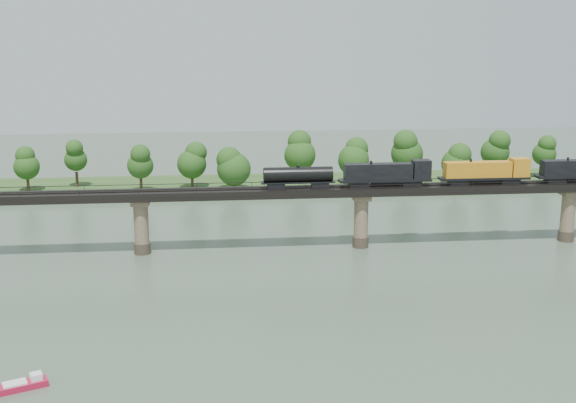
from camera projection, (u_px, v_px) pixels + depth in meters
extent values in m
plane|color=#3C4D3E|center=(402.00, 305.00, 105.20)|extent=(400.00, 400.00, 0.00)
cube|color=#29481C|center=(318.00, 184.00, 187.42)|extent=(300.00, 24.00, 1.60)
cylinder|color=#473A2D|center=(142.00, 248.00, 130.02)|extent=(3.00, 3.00, 2.00)
cylinder|color=#8B745B|center=(141.00, 224.00, 129.02)|extent=(2.60, 2.60, 9.00)
cube|color=#8B745B|center=(140.00, 202.00, 128.12)|extent=(3.20, 3.20, 1.00)
cylinder|color=#473A2D|center=(361.00, 242.00, 134.06)|extent=(3.00, 3.00, 2.00)
cylinder|color=#8B745B|center=(361.00, 218.00, 133.05)|extent=(2.60, 2.60, 9.00)
cube|color=#8B745B|center=(362.00, 197.00, 132.16)|extent=(3.20, 3.20, 1.00)
cylinder|color=#473A2D|center=(566.00, 236.00, 138.09)|extent=(3.00, 3.00, 2.00)
cylinder|color=#8B745B|center=(568.00, 213.00, 137.08)|extent=(2.60, 2.60, 9.00)
cube|color=#8B745B|center=(570.00, 192.00, 136.19)|extent=(3.20, 3.20, 1.00)
cube|color=black|center=(362.00, 190.00, 131.88)|extent=(220.00, 5.00, 1.50)
cube|color=black|center=(363.00, 187.00, 130.96)|extent=(220.00, 0.12, 0.16)
cube|color=black|center=(361.00, 185.00, 132.42)|extent=(220.00, 0.12, 0.16)
cube|color=black|center=(365.00, 185.00, 129.23)|extent=(220.00, 0.10, 0.10)
cube|color=black|center=(359.00, 180.00, 133.88)|extent=(220.00, 0.10, 0.10)
cube|color=black|center=(365.00, 187.00, 129.30)|extent=(0.08, 0.08, 0.70)
cube|color=black|center=(359.00, 182.00, 133.96)|extent=(0.08, 0.08, 0.70)
cylinder|color=#382619|center=(28.00, 185.00, 174.68)|extent=(0.70, 0.70, 3.27)
sphere|color=#1B4213|center=(27.00, 167.00, 173.70)|extent=(6.20, 6.20, 6.20)
sphere|color=#1B4213|center=(26.00, 156.00, 173.09)|extent=(4.65, 4.65, 4.65)
cylinder|color=#382619|center=(77.00, 179.00, 179.89)|extent=(0.70, 0.70, 3.71)
sphere|color=#1B4213|center=(76.00, 160.00, 178.79)|extent=(5.67, 5.67, 5.67)
sphere|color=#1B4213|center=(75.00, 147.00, 178.10)|extent=(4.25, 4.25, 4.25)
cylinder|color=#382619|center=(141.00, 185.00, 173.95)|extent=(0.70, 0.70, 3.51)
sphere|color=#1B4213|center=(140.00, 166.00, 172.90)|extent=(6.31, 6.31, 6.31)
sphere|color=#1B4213|center=(140.00, 153.00, 172.25)|extent=(4.73, 4.73, 4.73)
cylinder|color=#382619|center=(192.00, 182.00, 177.64)|extent=(0.70, 0.70, 3.34)
sphere|color=#1B4213|center=(192.00, 164.00, 176.65)|extent=(7.18, 7.18, 7.18)
sphere|color=#1B4213|center=(191.00, 153.00, 176.02)|extent=(5.39, 5.39, 5.39)
cylinder|color=#382619|center=(234.00, 184.00, 176.12)|extent=(0.70, 0.70, 2.83)
sphere|color=#1B4213|center=(234.00, 169.00, 175.28)|extent=(8.26, 8.26, 8.26)
sphere|color=#1B4213|center=(234.00, 159.00, 174.76)|extent=(6.19, 6.19, 6.19)
cylinder|color=#382619|center=(300.00, 176.00, 184.04)|extent=(0.70, 0.70, 3.96)
sphere|color=#1B4213|center=(300.00, 155.00, 182.86)|extent=(8.07, 8.07, 8.07)
sphere|color=#1B4213|center=(300.00, 142.00, 182.12)|extent=(6.05, 6.05, 6.05)
cylinder|color=#382619|center=(353.00, 177.00, 184.00)|extent=(0.70, 0.70, 3.27)
sphere|color=#1B4213|center=(354.00, 160.00, 183.03)|extent=(8.03, 8.03, 8.03)
sphere|color=#1B4213|center=(354.00, 150.00, 182.42)|extent=(6.02, 6.02, 6.02)
cylinder|color=#382619|center=(406.00, 174.00, 186.48)|extent=(0.70, 0.70, 3.92)
sphere|color=#1B4213|center=(407.00, 154.00, 185.31)|extent=(8.29, 8.29, 8.29)
sphere|color=#1B4213|center=(407.00, 141.00, 184.58)|extent=(6.21, 6.21, 6.21)
cylinder|color=#382619|center=(456.00, 180.00, 180.94)|extent=(0.70, 0.70, 3.02)
sphere|color=#1B4213|center=(457.00, 164.00, 180.04)|extent=(7.74, 7.74, 7.74)
sphere|color=#1B4213|center=(457.00, 154.00, 179.48)|extent=(5.80, 5.80, 5.80)
cylinder|color=#382619|center=(494.00, 171.00, 190.60)|extent=(0.70, 0.70, 3.80)
sphere|color=#1B4213|center=(495.00, 152.00, 189.46)|extent=(7.47, 7.47, 7.47)
sphere|color=#1B4213|center=(496.00, 140.00, 188.76)|extent=(5.60, 5.60, 5.60)
cylinder|color=#382619|center=(543.00, 171.00, 192.24)|extent=(0.70, 0.70, 3.38)
sphere|color=#1B4213|center=(544.00, 154.00, 191.24)|extent=(6.23, 6.23, 6.23)
sphere|color=#1B4213|center=(545.00, 144.00, 190.61)|extent=(4.67, 4.67, 4.67)
cube|color=black|center=(555.00, 180.00, 135.31)|extent=(3.57, 2.14, 0.98)
cube|color=black|center=(574.00, 168.00, 135.17)|extent=(12.49, 2.41, 2.85)
cube|color=black|center=(509.00, 181.00, 134.42)|extent=(3.57, 2.14, 0.98)
cube|color=black|center=(458.00, 182.00, 133.43)|extent=(3.57, 2.14, 0.98)
cube|color=black|center=(484.00, 178.00, 133.78)|extent=(16.94, 2.68, 0.45)
cube|color=#C18717|center=(477.00, 169.00, 133.28)|extent=(12.49, 2.41, 2.85)
cube|color=#C18717|center=(519.00, 167.00, 134.03)|extent=(3.21, 2.68, 3.39)
cylinder|color=black|center=(484.00, 181.00, 133.89)|extent=(5.35, 1.25, 1.25)
cube|color=black|center=(411.00, 183.00, 132.53)|extent=(3.57, 2.14, 0.98)
cube|color=black|center=(359.00, 184.00, 131.54)|extent=(3.57, 2.14, 0.98)
cube|color=black|center=(385.00, 180.00, 131.89)|extent=(16.94, 2.68, 0.45)
cube|color=black|center=(378.00, 171.00, 131.39)|extent=(12.49, 2.41, 2.85)
cube|color=black|center=(421.00, 169.00, 132.14)|extent=(3.21, 2.68, 3.39)
cylinder|color=black|center=(385.00, 183.00, 132.00)|extent=(5.35, 1.25, 1.25)
cube|color=black|center=(320.00, 185.00, 130.82)|extent=(3.12, 1.96, 0.98)
cube|color=black|center=(276.00, 186.00, 130.01)|extent=(3.12, 1.96, 0.98)
cube|color=black|center=(298.00, 182.00, 130.29)|extent=(13.38, 2.14, 0.27)
cylinder|color=black|center=(298.00, 174.00, 129.97)|extent=(12.49, 2.68, 2.68)
cylinder|color=black|center=(298.00, 166.00, 129.65)|extent=(0.62, 0.62, 0.45)
cube|color=#AE1333|center=(23.00, 385.00, 80.20)|extent=(5.57, 3.80, 0.74)
cube|color=white|center=(15.00, 384.00, 79.71)|extent=(2.94, 2.44, 0.26)
cube|color=white|center=(36.00, 376.00, 80.73)|extent=(1.65, 1.65, 0.74)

